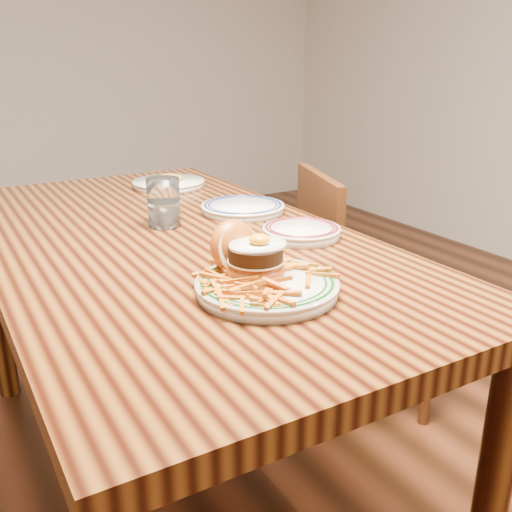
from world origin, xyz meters
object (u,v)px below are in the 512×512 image
chair_right (348,288)px  side_plate (301,231)px  table (170,268)px  main_plate (261,274)px

chair_right → side_plate: (-0.37, -0.26, 0.32)m
table → chair_right: bearing=6.0°
table → chair_right: chair_right is taller
chair_right → table: bearing=24.1°
chair_right → main_plate: 0.87m
table → main_plate: 0.45m
chair_right → main_plate: main_plate is taller
table → side_plate: size_ratio=8.34×
main_plate → side_plate: 0.36m
chair_right → main_plate: (-0.63, -0.50, 0.34)m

